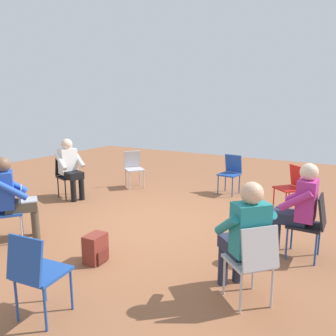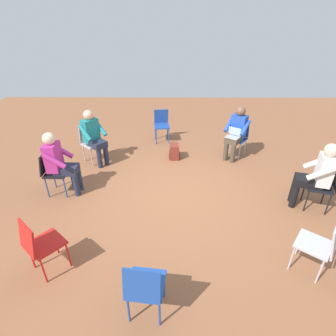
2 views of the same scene
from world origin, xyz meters
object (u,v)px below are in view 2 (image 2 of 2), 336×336
at_px(chair_southwest, 39,243).
at_px(chair_south, 145,286).
at_px(chair_southeast, 321,244).
at_px(chair_northwest, 91,141).
at_px(chair_east, 325,184).
at_px(chair_west, 52,170).
at_px(person_in_teal, 93,135).
at_px(person_in_magenta, 59,161).
at_px(chair_northeast, 238,136).
at_px(person_in_white, 317,173).
at_px(backpack_near_laptop_user, 174,152).
at_px(chair_north, 162,123).
at_px(person_with_laptop, 237,130).

relative_size(chair_southwest, chair_south, 1.00).
bearing_deg(chair_southeast, chair_northwest, 88.15).
bearing_deg(chair_east, chair_west, 101.44).
xyz_separation_m(person_in_teal, person_in_magenta, (-0.31, -1.24, 0.00)).
height_order(chair_northwest, person_in_teal, person_in_teal).
distance_m(chair_northeast, person_in_magenta, 4.04).
height_order(person_in_white, person_in_magenta, same).
bearing_deg(person_in_teal, person_in_magenta, 28.44).
xyz_separation_m(chair_east, person_in_white, (-0.16, 0.05, 0.20)).
xyz_separation_m(chair_west, backpack_near_laptop_user, (2.29, 1.45, -0.34)).
bearing_deg(chair_northwest, chair_north, 169.22).
distance_m(person_with_laptop, person_in_teal, 3.28).
relative_size(chair_northwest, chair_northeast, 1.00).
relative_size(chair_southwest, backpack_near_laptop_user, 2.36).
height_order(chair_southeast, person_with_laptop, person_with_laptop).
distance_m(chair_southwest, person_in_teal, 3.08).
distance_m(person_in_white, person_in_magenta, 4.52).
height_order(chair_southwest, person_in_white, person_in_white).
height_order(chair_southwest, person_in_teal, person_in_teal).
bearing_deg(person_in_magenta, person_with_laptop, 113.74).
bearing_deg(person_in_magenta, backpack_near_laptop_user, 124.72).
xyz_separation_m(chair_northwest, person_in_teal, (0.12, -0.11, 0.20)).
distance_m(chair_south, backpack_near_laptop_user, 3.91).
bearing_deg(chair_south, backpack_near_laptop_user, 91.45).
height_order(chair_east, person_with_laptop, person_with_laptop).
distance_m(chair_northeast, backpack_near_laptop_user, 1.60).
relative_size(chair_northeast, chair_southeast, 1.00).
bearing_deg(chair_southeast, chair_northeast, 42.44).
xyz_separation_m(chair_southwest, person_with_laptop, (3.18, 3.37, 0.20)).
distance_m(chair_southwest, person_with_laptop, 4.64).
height_order(chair_west, person_in_white, person_in_white).
relative_size(chair_northeast, person_in_magenta, 0.69).
bearing_deg(chair_south, person_in_white, 43.33).
bearing_deg(chair_northwest, person_in_magenta, 34.60).
distance_m(chair_northwest, person_in_white, 4.66).
relative_size(person_with_laptop, person_in_magenta, 1.00).
distance_m(person_in_white, backpack_near_laptop_user, 3.06).
bearing_deg(person_in_teal, chair_northwest, -90.00).
xyz_separation_m(chair_northwest, chair_southwest, (0.21, -3.18, 0.00)).
bearing_deg(chair_north, chair_west, 45.91).
distance_m(chair_south, chair_north, 4.99).
relative_size(chair_northwest, chair_north, 1.00).
bearing_deg(chair_south, chair_east, 41.15).
bearing_deg(chair_northeast, chair_east, 151.18).
bearing_deg(chair_north, chair_southeast, 109.37).
bearing_deg(chair_southeast, person_in_teal, 88.22).
height_order(chair_northwest, chair_west, same).
xyz_separation_m(chair_north, person_in_teal, (-1.49, -1.32, 0.20)).
bearing_deg(chair_west, person_with_laptop, 112.79).
bearing_deg(person_in_teal, chair_northeast, 139.76).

